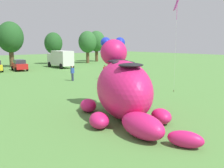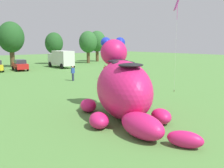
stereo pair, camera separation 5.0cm
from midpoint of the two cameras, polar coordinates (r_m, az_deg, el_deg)
name	(u,v)px [view 2 (the right image)]	position (r m, az deg, el deg)	size (l,w,h in m)	color
ground_plane	(120,114)	(15.95, 1.91, -6.62)	(160.00, 160.00, 0.00)	#568E42
giant_inflatable_creature	(123,88)	(14.85, 2.68, -0.98)	(6.28, 9.29, 4.72)	#E01E6B
car_red	(20,65)	(42.66, -19.83, 4.00)	(2.41, 4.31, 1.72)	red
box_truck	(61,58)	(45.82, -11.29, 5.62)	(2.66, 6.51, 2.95)	silver
tree_centre_right	(11,37)	(48.92, -21.61, 9.65)	(4.51, 4.51, 8.01)	brown
tree_mid_right	(54,43)	(53.53, -12.81, 8.84)	(3.61, 3.61, 6.40)	brown
tree_right	(88,42)	(55.02, -5.35, 9.30)	(3.82, 3.82, 6.78)	brown
tree_far_right	(97,41)	(59.80, -3.33, 9.48)	(3.97, 3.97, 7.04)	brown
spectator_mid_field	(105,72)	(30.73, -1.46, 2.70)	(0.38, 0.26, 1.71)	#2D334C
spectator_by_cars	(123,81)	(23.34, 2.63, 0.60)	(0.38, 0.26, 1.71)	#2D334C
spectator_wandering	(73,73)	(29.63, -8.69, 2.35)	(0.38, 0.26, 1.71)	#2D334C
tethered_flying_kite	(178,3)	(23.47, 14.52, 17.11)	(1.13, 1.13, 8.54)	brown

